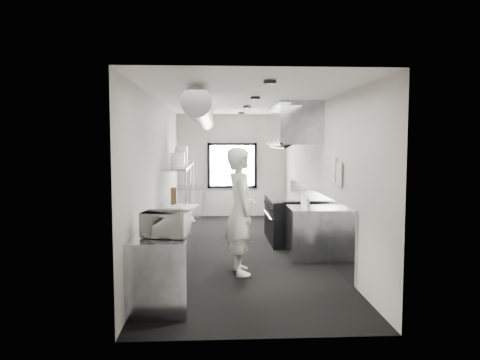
{
  "coord_description": "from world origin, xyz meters",
  "views": [
    {
      "loc": [
        -0.47,
        -8.62,
        2.05
      ],
      "look_at": [
        -0.01,
        -0.2,
        1.35
      ],
      "focal_mm": 34.44,
      "sensor_mm": 36.0,
      "label": 1
    }
  ],
  "objects": [
    {
      "name": "squeeze_bottle_d",
      "position": [
        1.13,
        -0.52,
        0.99
      ],
      "size": [
        0.07,
        0.07,
        0.18
      ],
      "primitive_type": "cylinder",
      "rotation": [
        0.0,
        0.0,
        0.28
      ],
      "color": "silver",
      "rests_on": "bottle_station"
    },
    {
      "name": "cutting_board",
      "position": [
        -1.06,
        -0.49,
        0.91
      ],
      "size": [
        0.61,
        0.68,
        0.02
      ],
      "primitive_type": "cube",
      "rotation": [
        0.0,
        0.0,
        -0.42
      ],
      "color": "silver",
      "rests_on": "prep_counter"
    },
    {
      "name": "microwave",
      "position": [
        -1.08,
        -3.06,
        1.05
      ],
      "size": [
        0.57,
        0.47,
        0.3
      ],
      "primitive_type": "imported",
      "rotation": [
        0.0,
        0.0,
        -0.19
      ],
      "color": "silver",
      "rests_on": "prep_counter"
    },
    {
      "name": "ceiling",
      "position": [
        0.0,
        0.0,
        2.8
      ],
      "size": [
        3.0,
        8.0,
        0.01
      ],
      "primitive_type": "cube",
      "color": "silver",
      "rests_on": "wall_back"
    },
    {
      "name": "squeeze_bottle_e",
      "position": [
        1.12,
        -0.42,
        0.99
      ],
      "size": [
        0.07,
        0.07,
        0.18
      ],
      "primitive_type": "cylinder",
      "rotation": [
        0.0,
        0.0,
        -0.14
      ],
      "color": "silver",
      "rests_on": "bottle_station"
    },
    {
      "name": "knife_block",
      "position": [
        -1.28,
        0.39,
        1.03
      ],
      "size": [
        0.12,
        0.24,
        0.25
      ],
      "primitive_type": "cube",
      "rotation": [
        0.0,
        0.0,
        0.05
      ],
      "color": "brown",
      "rests_on": "prep_counter"
    },
    {
      "name": "floor",
      "position": [
        0.0,
        0.0,
        0.0
      ],
      "size": [
        3.0,
        8.0,
        0.01
      ],
      "primitive_type": "cube",
      "color": "black",
      "rests_on": "ground"
    },
    {
      "name": "plate_stack_c",
      "position": [
        -1.2,
        1.34,
        1.76
      ],
      "size": [
        0.3,
        0.3,
        0.38
      ],
      "primitive_type": "cylinder",
      "rotation": [
        0.0,
        0.0,
        -0.13
      ],
      "color": "white",
      "rests_on": "pass_shelf"
    },
    {
      "name": "wall_front",
      "position": [
        0.0,
        -4.0,
        1.4
      ],
      "size": [
        3.0,
        0.02,
        2.8
      ],
      "primitive_type": "cube",
      "color": "#BBB7B1",
      "rests_on": "floor"
    },
    {
      "name": "wall_right",
      "position": [
        1.5,
        0.0,
        1.4
      ],
      "size": [
        0.02,
        8.0,
        2.8
      ],
      "primitive_type": "cube",
      "color": "#BBB7B1",
      "rests_on": "floor"
    },
    {
      "name": "notice_sheet_b",
      "position": [
        1.47,
        -1.55,
        1.55
      ],
      "size": [
        0.02,
        0.28,
        0.38
      ],
      "primitive_type": "cube",
      "color": "beige",
      "rests_on": "wall_right"
    },
    {
      "name": "wall_back",
      "position": [
        0.0,
        4.0,
        1.4
      ],
      "size": [
        3.0,
        0.02,
        2.8
      ],
      "primitive_type": "cube",
      "color": "#BBB7B1",
      "rests_on": "floor"
    },
    {
      "name": "squeeze_bottle_a",
      "position": [
        1.09,
        -1.0,
        1.0
      ],
      "size": [
        0.07,
        0.07,
        0.2
      ],
      "primitive_type": "cylinder",
      "rotation": [
        0.0,
        0.0,
        0.0
      ],
      "color": "silver",
      "rests_on": "bottle_station"
    },
    {
      "name": "notice_sheet_a",
      "position": [
        1.47,
        -1.2,
        1.6
      ],
      "size": [
        0.02,
        0.28,
        0.38
      ],
      "primitive_type": "cube",
      "color": "beige",
      "rests_on": "wall_right"
    },
    {
      "name": "bottle_station",
      "position": [
        1.15,
        -0.7,
        0.45
      ],
      "size": [
        0.65,
        0.8,
        0.9
      ],
      "primitive_type": "cube",
      "color": "gray",
      "rests_on": "floor"
    },
    {
      "name": "line_cook",
      "position": [
        -0.08,
        -1.57,
        0.98
      ],
      "size": [
        0.56,
        0.78,
        1.97
      ],
      "primitive_type": "imported",
      "rotation": [
        0.0,
        0.0,
        1.71
      ],
      "color": "silver",
      "rests_on": "floor"
    },
    {
      "name": "plate_stack_b",
      "position": [
        -1.18,
        0.58,
        1.71
      ],
      "size": [
        0.25,
        0.25,
        0.27
      ],
      "primitive_type": "cylinder",
      "rotation": [
        0.0,
        0.0,
        -0.21
      ],
      "color": "white",
      "rests_on": "pass_shelf"
    },
    {
      "name": "pass_shelf",
      "position": [
        -1.19,
        1.0,
        1.54
      ],
      "size": [
        0.45,
        3.0,
        0.68
      ],
      "color": "gray",
      "rests_on": "prep_counter"
    },
    {
      "name": "deli_tub_a",
      "position": [
        -1.29,
        -2.76,
        0.95
      ],
      "size": [
        0.18,
        0.18,
        0.1
      ],
      "primitive_type": "cylinder",
      "rotation": [
        0.0,
        0.0,
        -0.41
      ],
      "color": "beige",
      "rests_on": "prep_counter"
    },
    {
      "name": "pastry",
      "position": [
        -1.05,
        -1.23,
        0.96
      ],
      "size": [
        0.1,
        0.1,
        0.1
      ],
      "primitive_type": "sphere",
      "color": "#D1BD6E",
      "rests_on": "small_plate"
    },
    {
      "name": "deli_tub_b",
      "position": [
        -1.29,
        -2.21,
        0.94
      ],
      "size": [
        0.16,
        0.16,
        0.09
      ],
      "primitive_type": "cylinder",
      "rotation": [
        0.0,
        0.0,
        -0.35
      ],
      "color": "beige",
      "rests_on": "prep_counter"
    },
    {
      "name": "newspaper",
      "position": [
        -0.96,
        -1.84,
        0.91
      ],
      "size": [
        0.41,
        0.48,
        0.01
      ],
      "primitive_type": "cube",
      "rotation": [
        0.0,
        0.0,
        0.16
      ],
      "color": "beige",
      "rests_on": "prep_counter"
    },
    {
      "name": "range",
      "position": [
        1.04,
        0.7,
        0.47
      ],
      "size": [
        0.88,
        1.6,
        0.94
      ],
      "color": "black",
      "rests_on": "floor"
    },
    {
      "name": "prep_counter",
      "position": [
        -1.15,
        -0.5,
        0.45
      ],
      "size": [
        0.7,
        6.0,
        0.9
      ],
      "primitive_type": "cube",
      "color": "gray",
      "rests_on": "floor"
    },
    {
      "name": "hvac_duct",
      "position": [
        -0.7,
        0.4,
        2.55
      ],
      "size": [
        0.4,
        6.4,
        0.4
      ],
      "primitive_type": "cylinder",
      "rotation": [
        1.57,
        0.0,
        0.0
      ],
      "color": "gray",
      "rests_on": "ceiling"
    },
    {
      "name": "service_window",
      "position": [
        0.0,
        3.96,
        1.4
      ],
      "size": [
        1.36,
        0.05,
        1.25
      ],
      "color": "white",
      "rests_on": "wall_back"
    },
    {
      "name": "exhaust_hood",
      "position": [
        1.1,
        0.7,
        2.39
      ],
      "size": [
        0.81,
        2.2,
        0.88
      ],
      "color": "gray",
      "rests_on": "ceiling"
    },
    {
      "name": "small_plate",
      "position": [
        -1.05,
        -1.23,
        0.91
      ],
      "size": [
        0.18,
        0.18,
        0.01
      ],
      "primitive_type": "cylinder",
      "rotation": [
        0.0,
        0.0,
        -0.09
      ],
      "color": "white",
      "rests_on": "prep_counter"
    },
    {
      "name": "plate_stack_a",
      "position": [
        -1.21,
        0.29,
        1.7
      ],
      "size": [
        0.26,
        0.26,
        0.27
      ],
      "primitive_type": "cylinder",
      "rotation": [
        0.0,
        0.0,
        -0.14
      ],
      "color": "white",
      "rests_on": "pass_shelf"
    },
    {
      "name": "plate_stack_d",
      "position": [
        -1.21,
        1.75,
        1.77
      ],
      "size": [
        0.27,
        0.27,
        0.4
      ],
      "primitive_type": "cylinder",
      "rotation": [
        0.0,
        0.0,
        0.05
      ],
      "color": "white",
      "rests_on": "pass_shelf"
    },
    {
      "name": "far_work_table",
      "position": [
        -1.15,
        3.2,
        0.45
      ],
      "size": [
        0.7,
        1.2,
        0.9
      ],
      "primitive_type": "cube",
      "color": "gray",
      "rests_on": "floor"
    },
    {
      "name": "wall_left",
      "position": [
        -1.5,
        0.0,
        1.4
      ],
      "size": [
        0.02,
        8.0,
        2.8
      ],
      "primitive_type": "cube",
      "color": "#BBB7B1",
      "rests_on": "floor"
    },
    {
      "name": "squeeze_bottle_b",
      "position": [
        1.1,
        -0.82,
        0.99
      ],
      "size": [
        0.08,
        0.08,
        0.19
      ],
      "primitive_type": "cylinder",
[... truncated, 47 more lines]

